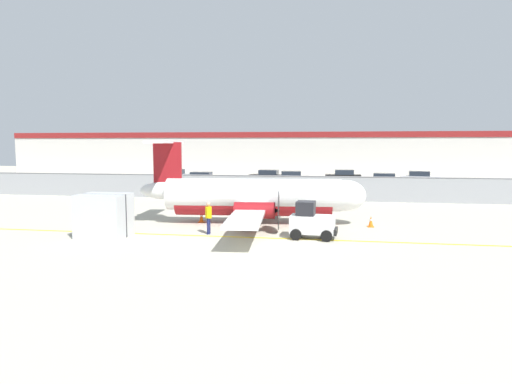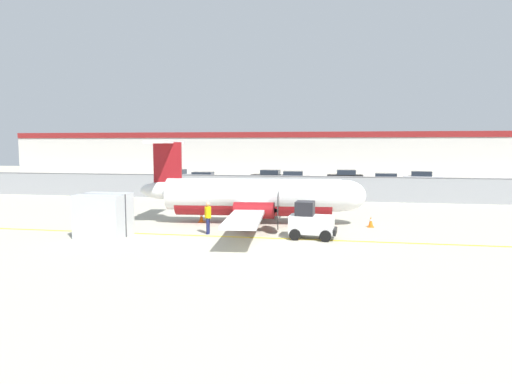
{
  "view_description": "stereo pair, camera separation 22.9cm",
  "coord_description": "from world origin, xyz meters",
  "px_view_note": "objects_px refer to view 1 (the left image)",
  "views": [
    {
      "loc": [
        3.61,
        -20.45,
        4.71
      ],
      "look_at": [
        -1.01,
        7.06,
        1.8
      ],
      "focal_mm": 32.0,
      "sensor_mm": 36.0,
      "label": 1
    },
    {
      "loc": [
        3.84,
        -20.41,
        4.71
      ],
      "look_at": [
        -1.01,
        7.06,
        1.8
      ],
      "focal_mm": 32.0,
      "sensor_mm": 36.0,
      "label": 2
    }
  ],
  "objects_px": {
    "parked_car_1": "(200,179)",
    "parked_car_5": "(383,181)",
    "traffic_cone_near_left": "(201,217)",
    "parked_car_6": "(420,178)",
    "baggage_tug": "(312,222)",
    "cargo_container": "(104,215)",
    "traffic_cone_far_left": "(371,222)",
    "traffic_cone_near_right": "(329,217)",
    "commuter_airplane": "(257,197)",
    "parked_car_0": "(173,176)",
    "ground_crew_worker": "(209,216)",
    "parked_car_4": "(343,176)",
    "parked_car_2": "(268,176)",
    "parked_car_3": "(290,178)"
  },
  "relations": [
    {
      "from": "ground_crew_worker",
      "to": "parked_car_4",
      "type": "distance_m",
      "value": 33.57
    },
    {
      "from": "cargo_container",
      "to": "parked_car_0",
      "type": "distance_m",
      "value": 33.05
    },
    {
      "from": "baggage_tug",
      "to": "ground_crew_worker",
      "type": "relative_size",
      "value": 1.42
    },
    {
      "from": "traffic_cone_near_left",
      "to": "parked_car_6",
      "type": "relative_size",
      "value": 0.15
    },
    {
      "from": "ground_crew_worker",
      "to": "parked_car_6",
      "type": "bearing_deg",
      "value": 56.56
    },
    {
      "from": "commuter_airplane",
      "to": "parked_car_0",
      "type": "height_order",
      "value": "commuter_airplane"
    },
    {
      "from": "parked_car_4",
      "to": "ground_crew_worker",
      "type": "bearing_deg",
      "value": 75.48
    },
    {
      "from": "parked_car_1",
      "to": "parked_car_5",
      "type": "height_order",
      "value": "same"
    },
    {
      "from": "parked_car_0",
      "to": "parked_car_4",
      "type": "xyz_separation_m",
      "value": [
        20.62,
        2.14,
        0.0
      ]
    },
    {
      "from": "ground_crew_worker",
      "to": "parked_car_4",
      "type": "relative_size",
      "value": 0.4
    },
    {
      "from": "parked_car_2",
      "to": "traffic_cone_near_right",
      "type": "bearing_deg",
      "value": 109.74
    },
    {
      "from": "ground_crew_worker",
      "to": "parked_car_2",
      "type": "distance_m",
      "value": 31.15
    },
    {
      "from": "traffic_cone_near_left",
      "to": "parked_car_1",
      "type": "bearing_deg",
      "value": 106.61
    },
    {
      "from": "parked_car_1",
      "to": "traffic_cone_near_right",
      "type": "bearing_deg",
      "value": 123.88
    },
    {
      "from": "cargo_container",
      "to": "traffic_cone_near_right",
      "type": "height_order",
      "value": "cargo_container"
    },
    {
      "from": "baggage_tug",
      "to": "parked_car_3",
      "type": "relative_size",
      "value": 0.56
    },
    {
      "from": "baggage_tug",
      "to": "ground_crew_worker",
      "type": "bearing_deg",
      "value": -178.82
    },
    {
      "from": "cargo_container",
      "to": "parked_car_4",
      "type": "bearing_deg",
      "value": 69.87
    },
    {
      "from": "commuter_airplane",
      "to": "cargo_container",
      "type": "height_order",
      "value": "commuter_airplane"
    },
    {
      "from": "parked_car_5",
      "to": "parked_car_2",
      "type": "bearing_deg",
      "value": -13.72
    },
    {
      "from": "cargo_container",
      "to": "parked_car_6",
      "type": "relative_size",
      "value": 0.56
    },
    {
      "from": "baggage_tug",
      "to": "traffic_cone_far_left",
      "type": "xyz_separation_m",
      "value": [
        3.21,
        3.8,
        -0.54
      ]
    },
    {
      "from": "parked_car_4",
      "to": "traffic_cone_near_left",
      "type": "bearing_deg",
      "value": 71.46
    },
    {
      "from": "traffic_cone_near_left",
      "to": "traffic_cone_far_left",
      "type": "xyz_separation_m",
      "value": [
        10.03,
        0.07,
        0.0
      ]
    },
    {
      "from": "baggage_tug",
      "to": "traffic_cone_far_left",
      "type": "distance_m",
      "value": 5.01
    },
    {
      "from": "traffic_cone_near_left",
      "to": "traffic_cone_near_right",
      "type": "xyz_separation_m",
      "value": [
        7.67,
        1.24,
        0.0
      ]
    },
    {
      "from": "cargo_container",
      "to": "traffic_cone_near_left",
      "type": "xyz_separation_m",
      "value": [
        3.68,
        5.0,
        -0.79
      ]
    },
    {
      "from": "traffic_cone_near_left",
      "to": "traffic_cone_far_left",
      "type": "bearing_deg",
      "value": 0.41
    },
    {
      "from": "ground_crew_worker",
      "to": "parked_car_4",
      "type": "xyz_separation_m",
      "value": [
        7.69,
        32.68,
        -0.06
      ]
    },
    {
      "from": "parked_car_0",
      "to": "parked_car_4",
      "type": "height_order",
      "value": "same"
    },
    {
      "from": "parked_car_3",
      "to": "baggage_tug",
      "type": "bearing_deg",
      "value": 94.34
    },
    {
      "from": "parked_car_1",
      "to": "parked_car_2",
      "type": "relative_size",
      "value": 0.98
    },
    {
      "from": "traffic_cone_far_left",
      "to": "parked_car_5",
      "type": "height_order",
      "value": "parked_car_5"
    },
    {
      "from": "parked_car_1",
      "to": "parked_car_4",
      "type": "height_order",
      "value": "same"
    },
    {
      "from": "traffic_cone_near_right",
      "to": "parked_car_2",
      "type": "distance_m",
      "value": 27.51
    },
    {
      "from": "traffic_cone_near_right",
      "to": "parked_car_5",
      "type": "xyz_separation_m",
      "value": [
        5.43,
        22.05,
        0.58
      ]
    },
    {
      "from": "parked_car_4",
      "to": "parked_car_6",
      "type": "height_order",
      "value": "same"
    },
    {
      "from": "traffic_cone_near_left",
      "to": "parked_car_3",
      "type": "relative_size",
      "value": 0.15
    },
    {
      "from": "baggage_tug",
      "to": "parked_car_0",
      "type": "xyz_separation_m",
      "value": [
        -18.34,
        30.84,
        0.04
      ]
    },
    {
      "from": "traffic_cone_far_left",
      "to": "parked_car_1",
      "type": "bearing_deg",
      "value": 126.84
    },
    {
      "from": "cargo_container",
      "to": "traffic_cone_near_left",
      "type": "bearing_deg",
      "value": 53.97
    },
    {
      "from": "parked_car_1",
      "to": "baggage_tug",
      "type": "bearing_deg",
      "value": 117.06
    },
    {
      "from": "traffic_cone_near_left",
      "to": "traffic_cone_near_right",
      "type": "bearing_deg",
      "value": 9.18
    },
    {
      "from": "baggage_tug",
      "to": "parked_car_4",
      "type": "distance_m",
      "value": 33.05
    },
    {
      "from": "commuter_airplane",
      "to": "parked_car_6",
      "type": "bearing_deg",
      "value": 57.82
    },
    {
      "from": "parked_car_3",
      "to": "ground_crew_worker",
      "type": "bearing_deg",
      "value": 83.75
    },
    {
      "from": "parked_car_0",
      "to": "parked_car_2",
      "type": "xyz_separation_m",
      "value": [
        11.65,
        0.58,
        0.0
      ]
    },
    {
      "from": "parked_car_1",
      "to": "parked_car_2",
      "type": "height_order",
      "value": "same"
    },
    {
      "from": "traffic_cone_far_left",
      "to": "parked_car_2",
      "type": "bearing_deg",
      "value": 109.72
    },
    {
      "from": "traffic_cone_near_right",
      "to": "parked_car_1",
      "type": "bearing_deg",
      "value": 124.16
    }
  ]
}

